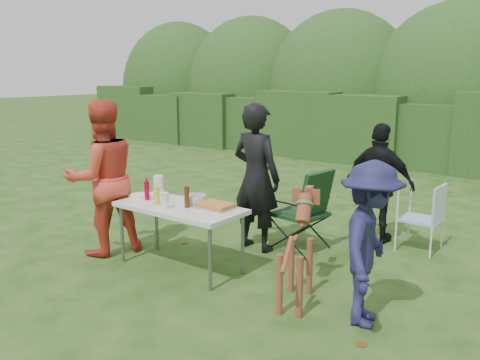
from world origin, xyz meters
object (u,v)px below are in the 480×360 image
Objects in this scene: person_cook at (256,177)px; beer_bottle at (187,197)px; person_red_jacket at (103,178)px; camping_chair at (300,209)px; dog at (296,254)px; folding_table at (180,210)px; person_black_puffy at (379,184)px; ketchup_bottle at (147,191)px; lawn_chair at (420,216)px; mustard_bottle at (157,196)px; paper_towel_roll at (159,186)px; child at (370,244)px.

person_cook is 7.74× the size of beer_bottle.
camping_chair is (1.88, 1.55, -0.42)m from person_red_jacket.
dog is 1.01× the size of camping_chair.
person_cook is at bearing 73.62° from folding_table.
person_cook is 0.68m from camping_chair.
folding_table is at bearing 176.06° from beer_bottle.
person_black_puffy is 2.99m from ketchup_bottle.
person_red_jacket is 1.78× the size of dog.
lawn_chair is (0.55, 0.02, -0.36)m from person_black_puffy.
person_cook reaches higher than mustard_bottle.
paper_towel_roll is (0.61, 0.34, -0.08)m from person_red_jacket.
person_black_puffy is 6.57× the size of beer_bottle.
folding_table is 2.67m from person_black_puffy.
person_black_puffy reaches higher than lawn_chair.
paper_towel_roll is at bearing 48.10° from person_black_puffy.
person_black_puffy is at bearing 47.28° from paper_towel_roll.
person_cook is 1.18× the size of person_black_puffy.
folding_table is 5.77× the size of paper_towel_roll.
person_cook is 2.14× the size of lawn_chair.
dog is at bearing 125.72° from camping_chair.
paper_towel_roll is (-0.61, 0.16, 0.01)m from beer_bottle.
paper_towel_roll is at bearing 65.63° from dog.
person_cook is at bearing 39.84° from camping_chair.
lawn_chair is 3.29m from mustard_bottle.
person_black_puffy is 2.62m from beer_bottle.
mustard_bottle is at bearing 115.69° from person_red_jacket.
dog is at bearing 140.82° from person_cook.
person_red_jacket is 2.47m from camping_chair.
person_red_jacket reaches higher than person_black_puffy.
beer_bottle is (0.61, 0.03, 0.01)m from ketchup_bottle.
person_cook is 1.75× the size of camping_chair.
beer_bottle is (-2.12, -0.05, 0.12)m from child.
mustard_bottle reaches higher than lawn_chair.
camping_chair is 4.09× the size of paper_towel_roll.
dog is at bearing 80.49° from child.
folding_table is 0.95× the size of person_black_puffy.
paper_towel_roll is (-0.00, 0.19, 0.02)m from ketchup_bottle.
folding_table is 1.40× the size of dog.
person_black_puffy is 1.47× the size of dog.
mustard_bottle is at bearing -16.75° from ketchup_bottle.
dog reaches higher than mustard_bottle.
ketchup_bottle reaches higher than mustard_bottle.
child is 0.75m from dog.
person_black_puffy reaches higher than child.
beer_bottle is (-0.19, -1.07, -0.07)m from person_cook.
person_red_jacket reaches higher than camping_chair.
lawn_chair is (0.46, 2.29, -0.07)m from dog.
camping_chair is 1.55m from beer_bottle.
person_black_puffy is 0.66m from lawn_chair.
paper_towel_roll is at bearing 73.41° from child.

